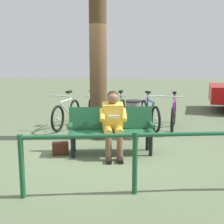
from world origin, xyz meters
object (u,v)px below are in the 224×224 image
bench (111,127)px  bicycle_purple (92,113)px  bicycle_green (120,113)px  bicycle_silver (173,115)px  bicycle_red (149,114)px  bicycle_black (67,114)px  handbag (60,148)px  tree_trunk (98,68)px  litter_bin (133,119)px  person_reading (113,120)px

bench → bicycle_purple: (0.57, -2.13, -0.15)m
bicycle_green → bicycle_silver: bearing=90.1°
bicycle_red → bicycle_purple: bearing=-105.1°
bicycle_green → bicycle_black: same height
handbag → bicycle_black: (0.29, -2.21, 0.24)m
tree_trunk → litter_bin: (-0.79, 0.04, -1.14)m
bicycle_red → bicycle_green: bearing=-110.0°
handbag → bicycle_silver: (-2.46, -2.12, 0.24)m
handbag → bicycle_red: size_ratio=0.18×
tree_trunk → litter_bin: tree_trunk is taller
bench → person_reading: size_ratio=1.37×
litter_bin → bicycle_black: size_ratio=0.53×
person_reading → bicycle_red: person_reading is taller
bicycle_green → litter_bin: bearing=24.2°
handbag → bicycle_green: bearing=-115.1°
person_reading → bicycle_silver: person_reading is taller
bicycle_silver → bicycle_black: bearing=-79.6°
litter_bin → bicycle_silver: size_ratio=0.53×
bench → bicycle_black: 2.39m
litter_bin → bicycle_purple: bicycle_purple is taller
bicycle_purple → bicycle_green: bearing=80.3°
bicycle_silver → bicycle_purple: 2.10m
handbag → bicycle_green: bicycle_green is taller
tree_trunk → bicycle_green: (-0.47, -1.10, -1.22)m
bicycle_silver → bicycle_green: size_ratio=0.99×
litter_bin → bicycle_black: bearing=-31.0°
bicycle_silver → bicycle_green: 1.39m
bicycle_green → bicycle_purple: (0.72, 0.02, 0.00)m
litter_bin → bicycle_red: size_ratio=0.52×
litter_bin → bicycle_purple: bearing=-47.1°
bicycle_green → bicycle_red: bearing=90.3°
handbag → bicycle_red: bearing=-130.1°
bench → tree_trunk: 1.54m
handbag → bicycle_purple: (-0.38, -2.30, 0.24)m
person_reading → handbag: person_reading is taller
bench → bicycle_purple: size_ratio=0.99×
handbag → litter_bin: 1.87m
tree_trunk → bicycle_red: 2.00m
bench → bicycle_green: bicycle_green is taller
litter_bin → bicycle_green: 1.18m
person_reading → bicycle_purple: person_reading is taller
bicycle_black → bicycle_purple: bearing=112.2°
handbag → tree_trunk: tree_trunk is taller
litter_bin → bicycle_green: bicycle_green is taller
bicycle_black → tree_trunk: bearing=57.3°
bicycle_red → bicycle_green: size_ratio=0.99×
bench → handbag: 1.04m
tree_trunk → litter_bin: bearing=177.2°
person_reading → litter_bin: 1.27m
bicycle_silver → bicycle_green: bearing=-86.3°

